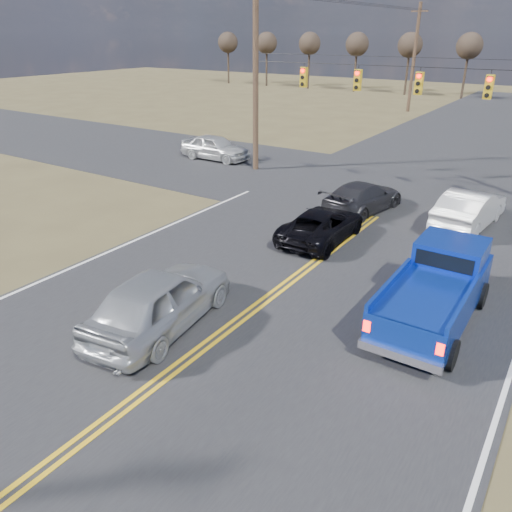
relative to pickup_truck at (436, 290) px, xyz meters
The scene contains 12 objects.
ground 8.09m from the pickup_truck, 124.32° to the right, with size 160.00×160.00×0.00m, color brown.
road_main 5.73m from the pickup_truck, 143.36° to the left, with size 14.00×120.00×0.02m, color #28282B.
road_cross 12.28m from the pickup_truck, 111.72° to the left, with size 120.00×12.00×0.02m, color #28282B.
signal_gantry 12.54m from the pickup_truck, 109.85° to the left, with size 19.60×4.83×10.00m.
utility_poles 12.08m from the pickup_truck, 113.59° to the left, with size 19.60×58.32×10.00m.
treeline 21.35m from the pickup_truck, 102.56° to the left, with size 87.00×117.80×7.40m.
pickup_truck is the anchor object (origin of this frame).
silver_suv 7.58m from the pickup_truck, 144.33° to the right, with size 2.02×5.02×1.71m, color #A3A5AA.
black_suv 6.48m from the pickup_truck, 145.42° to the left, with size 2.08×4.52×1.26m, color black.
white_car_queue 8.43m from the pickup_truck, 96.21° to the left, with size 1.67×4.79×1.58m, color silver.
dgrey_car_queue 9.39m from the pickup_truck, 124.61° to the left, with size 1.91×4.71×1.37m, color #2E2E32.
cross_car_west 20.84m from the pickup_truck, 144.81° to the left, with size 4.55×1.83×1.55m, color #BCBCBC.
Camera 1 is at (7.09, -6.19, 7.49)m, focal length 35.00 mm.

